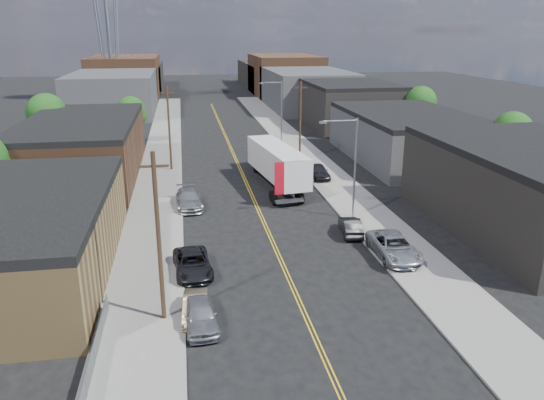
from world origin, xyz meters
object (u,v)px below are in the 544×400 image
object	(u,v)px
car_ahead_truck	(263,164)
car_right_lot_a	(394,247)
car_left_b	(195,307)
semi_truck	(274,161)
car_right_lot_c	(318,171)
car_left_c	(193,263)
car_left_d	(189,199)
car_right_oncoming	(351,226)
car_left_a	(200,314)

from	to	relation	value
car_ahead_truck	car_right_lot_a	bearing A→B (deg)	-71.21
car_left_b	car_right_lot_a	xyz separation A→B (m)	(14.60, 5.99, 0.32)
semi_truck	car_left_b	world-z (taller)	semi_truck
car_right_lot_a	car_right_lot_c	xyz separation A→B (m)	(0.00, 22.19, -0.03)
car_left_c	car_left_b	bearing A→B (deg)	-94.52
car_left_d	semi_truck	bearing A→B (deg)	32.78
semi_truck	car_ahead_truck	xyz separation A→B (m)	(-0.36, 6.23, -1.89)
car_right_lot_a	car_ahead_truck	xyz separation A→B (m)	(-5.54, 27.67, -0.32)
car_right_oncoming	car_right_lot_a	bearing A→B (deg)	114.62
car_left_d	car_right_oncoming	distance (m)	15.96
car_left_c	car_right_lot_a	distance (m)	14.60
car_left_c	car_right_oncoming	bearing A→B (deg)	17.60
car_left_b	car_right_lot_c	bearing A→B (deg)	66.17
car_right_lot_c	car_right_oncoming	bearing A→B (deg)	-96.47
car_right_lot_a	car_ahead_truck	bearing A→B (deg)	102.04
car_left_b	car_right_oncoming	world-z (taller)	car_right_oncoming
car_ahead_truck	car_right_oncoming	bearing A→B (deg)	-72.56
car_left_d	car_right_lot_a	size ratio (longest dim) A/B	0.96
car_left_d	car_right_lot_c	distance (m)	16.49
semi_truck	car_right_lot_c	xyz separation A→B (m)	(5.18, 0.76, -1.60)
car_right_oncoming	car_ahead_truck	xyz separation A→B (m)	(-3.94, 22.39, -0.05)
semi_truck	car_left_c	world-z (taller)	semi_truck
car_right_lot_c	car_left_d	bearing A→B (deg)	-153.38
car_left_a	car_right_oncoming	distance (m)	17.73
car_right_lot_a	car_left_b	bearing A→B (deg)	-156.96
car_left_b	car_left_d	distance (m)	20.53
car_left_b	car_right_oncoming	bearing A→B (deg)	44.49
car_left_c	car_right_oncoming	size ratio (longest dim) A/B	1.24
semi_truck	car_right_lot_a	world-z (taller)	semi_truck
semi_truck	car_right_lot_a	xyz separation A→B (m)	(5.18, -21.44, -1.57)
car_left_d	car_right_oncoming	size ratio (longest dim) A/B	1.32
semi_truck	car_ahead_truck	world-z (taller)	semi_truck
semi_truck	car_right_lot_c	bearing A→B (deg)	0.55
car_right_oncoming	car_right_lot_c	size ratio (longest dim) A/B	0.92
car_right_oncoming	car_right_lot_c	bearing A→B (deg)	-87.63
car_left_c	car_right_lot_c	distance (m)	26.57
car_right_oncoming	car_right_lot_c	distance (m)	16.99
car_right_oncoming	car_left_b	bearing A→B (deg)	48.71
car_ahead_truck	semi_truck	bearing A→B (deg)	-79.24
car_left_d	car_right_oncoming	world-z (taller)	car_left_d
car_left_d	car_ahead_truck	size ratio (longest dim) A/B	1.20
semi_truck	car_right_lot_a	size ratio (longest dim) A/B	2.94
car_left_c	car_right_lot_a	bearing A→B (deg)	-4.52
car_right_lot_a	car_ahead_truck	world-z (taller)	car_right_lot_a
car_right_lot_a	car_right_oncoming	bearing A→B (deg)	107.57
car_left_c	car_left_d	bearing A→B (deg)	85.48
car_left_b	car_right_oncoming	distance (m)	17.21
car_left_b	car_ahead_truck	world-z (taller)	car_ahead_truck
semi_truck	car_right_oncoming	bearing A→B (deg)	-85.26
car_left_a	car_right_lot_c	world-z (taller)	car_right_lot_c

